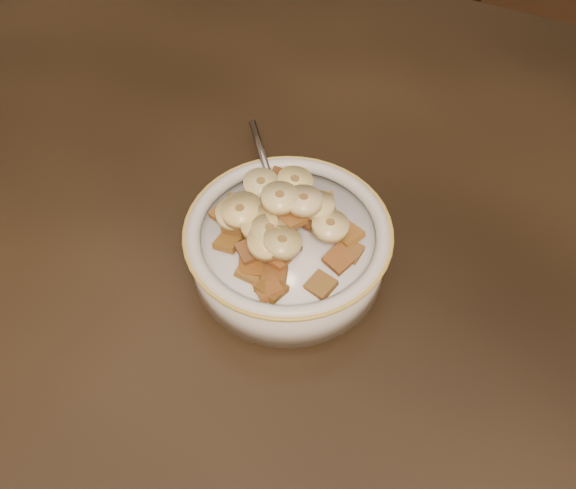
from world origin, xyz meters
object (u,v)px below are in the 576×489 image
at_px(table, 197,201).
at_px(cereal_bowl, 288,251).
at_px(chair, 366,17).
at_px(spoon, 280,210).

bearing_deg(table, cereal_bowl, -20.71).
xyz_separation_m(table, chair, (-0.11, 0.81, -0.28)).
xyz_separation_m(chair, spoon, (0.22, -0.83, 0.35)).
relative_size(chair, cereal_bowl, 5.28).
xyz_separation_m(cereal_bowl, spoon, (-0.02, 0.02, 0.02)).
relative_size(table, chair, 1.56).
height_order(chair, spoon, chair).
xyz_separation_m(table, cereal_bowl, (0.13, -0.04, 0.04)).
bearing_deg(cereal_bowl, table, 160.56).
bearing_deg(cereal_bowl, chair, 105.71).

